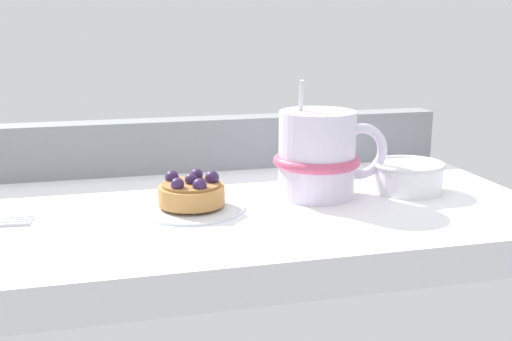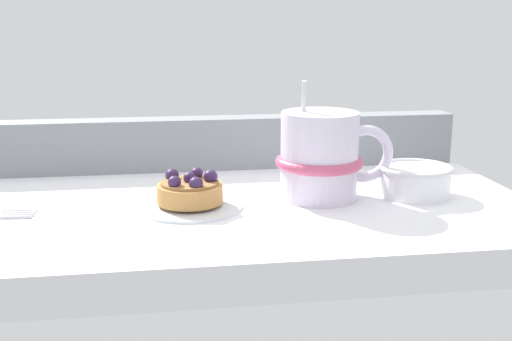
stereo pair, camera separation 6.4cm
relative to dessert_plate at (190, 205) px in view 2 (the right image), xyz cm
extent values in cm
cube|color=white|center=(2.17, 1.74, -2.15)|extent=(69.69, 35.91, 3.70)
cube|color=gray|center=(2.17, 17.72, 3.05)|extent=(68.29, 3.95, 6.71)
cylinder|color=silver|center=(0.00, 0.00, 0.02)|extent=(10.88, 10.88, 0.65)
cylinder|color=silver|center=(0.00, 0.00, -0.14)|extent=(5.99, 5.99, 0.33)
cylinder|color=#B77F42|center=(0.00, 0.00, 1.31)|extent=(6.87, 6.87, 1.92)
cylinder|color=olive|center=(0.00, 0.00, 2.42)|extent=(6.05, 6.05, 0.30)
sphere|color=#331E47|center=(0.00, 0.00, 2.93)|extent=(1.31, 1.31, 1.31)
sphere|color=#331E47|center=(2.12, -0.02, 3.00)|extent=(1.48, 1.48, 1.48)
sphere|color=#331E47|center=(0.86, 2.23, 2.97)|extent=(1.29, 1.29, 1.29)
sphere|color=#331E47|center=(-1.77, 1.32, 2.85)|extent=(1.45, 1.45, 1.45)
sphere|color=#331E47|center=(-1.60, -1.47, 2.92)|extent=(1.34, 1.34, 1.34)
sphere|color=#331E47|center=(0.54, -2.03, 2.82)|extent=(1.44, 1.44, 1.44)
cylinder|color=silver|center=(14.22, 1.89, 4.47)|extent=(8.46, 8.46, 9.55)
torus|color=#C64C70|center=(14.22, 1.89, 3.75)|extent=(9.65, 9.65, 1.15)
torus|color=silver|center=(19.39, 1.89, 4.47)|extent=(6.47, 1.11, 6.47)
cylinder|color=silver|center=(12.53, 2.52, 9.72)|extent=(0.68, 1.60, 5.81)
cube|color=silver|center=(-17.50, -1.04, 0.00)|extent=(3.51, 0.54, 0.60)
cube|color=silver|center=(-17.43, -0.31, 0.00)|extent=(3.51, 0.54, 0.60)
cube|color=silver|center=(-17.37, 0.42, 0.00)|extent=(3.51, 0.54, 0.60)
cube|color=silver|center=(-17.30, 1.15, 0.00)|extent=(3.51, 0.54, 0.60)
cylinder|color=white|center=(25.13, 1.08, 1.26)|extent=(7.77, 7.77, 3.12)
torus|color=silver|center=(25.13, 1.08, 2.82)|extent=(8.21, 8.21, 0.60)
camera|label=1|loc=(-8.90, -61.82, 19.11)|focal=43.94mm
camera|label=2|loc=(-2.61, -63.10, 19.11)|focal=43.94mm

